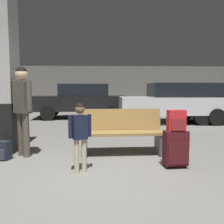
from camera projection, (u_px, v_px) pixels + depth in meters
ground_plane at (102, 133)px, 7.31m from camera, size 18.00×18.00×0.10m
garage_back_wall at (103, 87)px, 15.99m from camera, size 18.00×0.12×2.80m
structural_pillar at (1, 76)px, 4.85m from camera, size 0.57×0.57×3.10m
bench at (122, 132)px, 4.71m from camera, size 1.62×0.60×0.89m
suitcase at (176, 148)px, 3.93m from camera, size 0.40×0.27×0.60m
backpack_bright at (176, 121)px, 3.88m from camera, size 0.29×0.21×0.34m
child at (80, 130)px, 3.67m from camera, size 0.34×0.20×1.07m
adult at (22, 102)px, 4.54m from camera, size 0.45×0.42×1.70m
backpack_dark_floor at (2, 151)px, 4.38m from camera, size 0.32×0.26×0.34m
parked_car_far at (81, 100)px, 10.78m from camera, size 4.22×2.05×1.51m
parked_car_near at (175, 102)px, 9.21m from camera, size 4.14×1.87×1.51m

